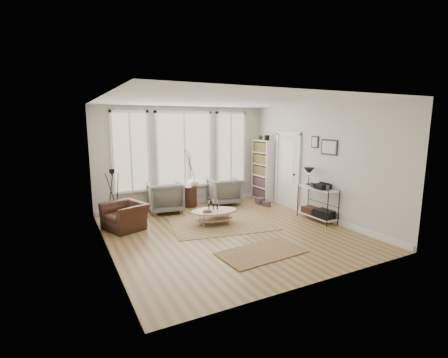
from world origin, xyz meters
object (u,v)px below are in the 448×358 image
armchair_right (224,191)px  side_table (190,179)px  bookcase (263,170)px  accent_chair (125,216)px  armchair_left (165,197)px  coffee_table (214,213)px  low_shelf (317,201)px

armchair_right → side_table: 1.12m
bookcase → side_table: (-2.39, 0.22, -0.15)m
side_table → accent_chair: size_ratio=1.81×
accent_chair → armchair_left: bearing=106.3°
coffee_table → armchair_right: armchair_right is taller
armchair_left → low_shelf: bearing=148.0°
side_table → accent_chair: bearing=-150.6°
coffee_table → accent_chair: 2.08m
side_table → armchair_right: bearing=-9.8°
low_shelf → side_table: size_ratio=0.78×
bookcase → low_shelf: bearing=-91.3°
bookcase → coffee_table: bearing=-147.1°
coffee_table → side_table: side_table is taller
side_table → accent_chair: 2.45m
bookcase → side_table: 2.41m
coffee_table → accent_chair: size_ratio=1.29×
bookcase → low_shelf: 2.56m
coffee_table → armchair_left: bearing=113.1°
coffee_table → armchair_right: size_ratio=1.37×
low_shelf → side_table: bearing=130.4°
armchair_right → low_shelf: bearing=123.6°
armchair_right → armchair_left: bearing=7.7°
low_shelf → side_table: 3.62m
armchair_right → accent_chair: armchair_right is taller
bookcase → coffee_table: bookcase is taller
armchair_left → armchair_right: 1.85m
low_shelf → bookcase: bearing=88.7°
side_table → armchair_left: bearing=-165.5°
armchair_left → accent_chair: size_ratio=0.99×
bookcase → armchair_right: bearing=178.0°
armchair_left → accent_chair: armchair_left is taller
bookcase → armchair_right: 1.48m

